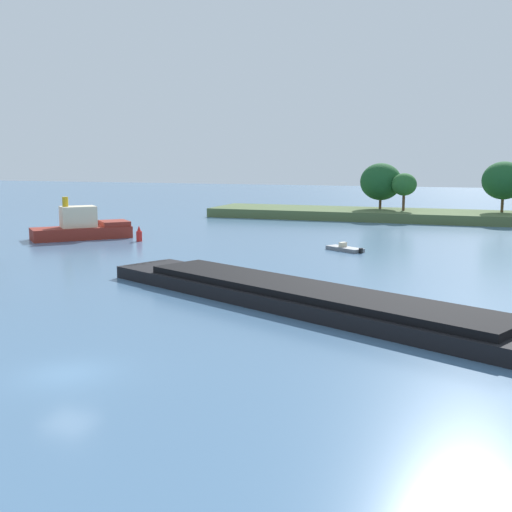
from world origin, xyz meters
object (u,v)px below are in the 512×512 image
at_px(cargo_barge, 339,303).
at_px(tugboat, 83,228).
at_px(small_motorboat, 345,249).
at_px(channel_buoy_red, 139,235).

bearing_deg(cargo_barge, tugboat, 144.15).
bearing_deg(small_motorboat, tugboat, -178.97).
distance_m(small_motorboat, tugboat, 33.08).
relative_size(small_motorboat, tugboat, 0.40).
xyz_separation_m(small_motorboat, cargo_barge, (5.51, -28.46, 0.58)).
bearing_deg(tugboat, channel_buoy_red, 0.47).
relative_size(small_motorboat, channel_buoy_red, 2.41).
height_order(small_motorboat, cargo_barge, cargo_barge).
distance_m(small_motorboat, cargo_barge, 28.99).
bearing_deg(cargo_barge, small_motorboat, 100.95).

